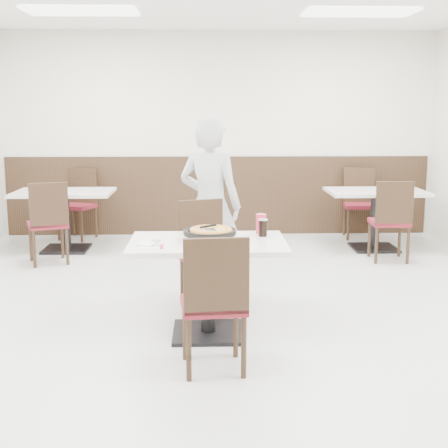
{
  "coord_description": "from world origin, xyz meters",
  "views": [
    {
      "loc": [
        -0.19,
        -5.22,
        1.74
      ],
      "look_at": [
        -0.04,
        -0.3,
        0.84
      ],
      "focal_mm": 50.0,
      "sensor_mm": 36.0,
      "label": 1
    }
  ],
  "objects_px": {
    "pizza_pan": "(210,236)",
    "red_cup": "(261,224)",
    "pizza": "(211,233)",
    "bg_chair_right_far": "(360,204)",
    "bg_table_left": "(65,221)",
    "bg_table_right": "(375,220)",
    "main_table": "(208,288)",
    "bg_chair_left_near": "(48,222)",
    "side_plate": "(150,243)",
    "diner_person": "(210,206)",
    "bg_chair_left_far": "(77,205)",
    "chair_near": "(213,302)",
    "cola_glass": "(263,228)",
    "bg_chair_right_near": "(389,220)",
    "chair_far": "(208,256)"
  },
  "relations": [
    {
      "from": "bg_table_left",
      "to": "bg_chair_left_near",
      "type": "distance_m",
      "value": 0.67
    },
    {
      "from": "diner_person",
      "to": "bg_chair_left_far",
      "type": "height_order",
      "value": "diner_person"
    },
    {
      "from": "chair_far",
      "to": "red_cup",
      "type": "height_order",
      "value": "chair_far"
    },
    {
      "from": "pizza_pan",
      "to": "bg_table_right",
      "type": "distance_m",
      "value": 3.67
    },
    {
      "from": "main_table",
      "to": "chair_far",
      "type": "distance_m",
      "value": 0.67
    },
    {
      "from": "pizza_pan",
      "to": "red_cup",
      "type": "xyz_separation_m",
      "value": [
        0.42,
        0.28,
        0.04
      ]
    },
    {
      "from": "side_plate",
      "to": "pizza",
      "type": "bearing_deg",
      "value": 17.25
    },
    {
      "from": "bg_chair_left_near",
      "to": "bg_table_right",
      "type": "bearing_deg",
      "value": -12.41
    },
    {
      "from": "main_table",
      "to": "pizza",
      "type": "relative_size",
      "value": 4.23
    },
    {
      "from": "chair_near",
      "to": "bg_chair_right_near",
      "type": "bearing_deg",
      "value": 50.03
    },
    {
      "from": "bg_table_left",
      "to": "bg_chair_right_near",
      "type": "height_order",
      "value": "bg_chair_right_near"
    },
    {
      "from": "pizza",
      "to": "bg_chair_right_far",
      "type": "height_order",
      "value": "bg_chair_right_far"
    },
    {
      "from": "cola_glass",
      "to": "bg_chair_left_near",
      "type": "distance_m",
      "value": 3.18
    },
    {
      "from": "bg_table_left",
      "to": "bg_chair_right_far",
      "type": "relative_size",
      "value": 1.26
    },
    {
      "from": "chair_near",
      "to": "bg_table_left",
      "type": "distance_m",
      "value": 4.12
    },
    {
      "from": "chair_far",
      "to": "red_cup",
      "type": "relative_size",
      "value": 5.94
    },
    {
      "from": "main_table",
      "to": "bg_table_right",
      "type": "height_order",
      "value": "same"
    },
    {
      "from": "bg_table_right",
      "to": "pizza_pan",
      "type": "bearing_deg",
      "value": -125.27
    },
    {
      "from": "diner_person",
      "to": "cola_glass",
      "type": "bearing_deg",
      "value": 134.53
    },
    {
      "from": "pizza",
      "to": "red_cup",
      "type": "height_order",
      "value": "red_cup"
    },
    {
      "from": "main_table",
      "to": "pizza",
      "type": "bearing_deg",
      "value": 47.2
    },
    {
      "from": "chair_near",
      "to": "pizza",
      "type": "relative_size",
      "value": 3.35
    },
    {
      "from": "main_table",
      "to": "side_plate",
      "type": "relative_size",
      "value": 6.01
    },
    {
      "from": "bg_chair_left_near",
      "to": "bg_chair_right_near",
      "type": "relative_size",
      "value": 1.0
    },
    {
      "from": "cola_glass",
      "to": "bg_chair_left_far",
      "type": "xyz_separation_m",
      "value": [
        -2.2,
        3.57,
        -0.34
      ]
    },
    {
      "from": "diner_person",
      "to": "bg_chair_right_far",
      "type": "distance_m",
      "value": 3.26
    },
    {
      "from": "main_table",
      "to": "pizza_pan",
      "type": "distance_m",
      "value": 0.42
    },
    {
      "from": "main_table",
      "to": "bg_chair_left_far",
      "type": "relative_size",
      "value": 1.26
    },
    {
      "from": "red_cup",
      "to": "bg_chair_left_far",
      "type": "xyz_separation_m",
      "value": [
        -2.19,
        3.45,
        -0.35
      ]
    },
    {
      "from": "chair_near",
      "to": "bg_table_right",
      "type": "distance_m",
      "value": 4.21
    },
    {
      "from": "bg_table_left",
      "to": "side_plate",
      "type": "bearing_deg",
      "value": -67.07
    },
    {
      "from": "pizza_pan",
      "to": "bg_table_left",
      "type": "relative_size",
      "value": 0.29
    },
    {
      "from": "cola_glass",
      "to": "diner_person",
      "type": "bearing_deg",
      "value": 111.67
    },
    {
      "from": "pizza_pan",
      "to": "bg_chair_left_far",
      "type": "xyz_separation_m",
      "value": [
        -1.77,
        3.73,
        -0.32
      ]
    },
    {
      "from": "chair_near",
      "to": "red_cup",
      "type": "distance_m",
      "value": 1.09
    },
    {
      "from": "bg_chair_left_far",
      "to": "bg_chair_right_far",
      "type": "relative_size",
      "value": 1.0
    },
    {
      "from": "cola_glass",
      "to": "bg_table_left",
      "type": "relative_size",
      "value": 0.11
    },
    {
      "from": "cola_glass",
      "to": "main_table",
      "type": "bearing_deg",
      "value": -159.16
    },
    {
      "from": "pizza_pan",
      "to": "bg_table_right",
      "type": "xyz_separation_m",
      "value": [
        2.11,
        2.98,
        -0.42
      ]
    },
    {
      "from": "diner_person",
      "to": "chair_near",
      "type": "bearing_deg",
      "value": 112.9
    },
    {
      "from": "pizza_pan",
      "to": "bg_table_right",
      "type": "bearing_deg",
      "value": 54.73
    },
    {
      "from": "diner_person",
      "to": "pizza",
      "type": "bearing_deg",
      "value": 112.66
    },
    {
      "from": "chair_near",
      "to": "chair_far",
      "type": "xyz_separation_m",
      "value": [
        -0.03,
        1.32,
        0.0
      ]
    },
    {
      "from": "pizza_pan",
      "to": "bg_table_left",
      "type": "xyz_separation_m",
      "value": [
        -1.78,
        3.04,
        -0.42
      ]
    },
    {
      "from": "side_plate",
      "to": "bg_chair_right_far",
      "type": "bearing_deg",
      "value": 56.25
    },
    {
      "from": "chair_near",
      "to": "bg_chair_right_near",
      "type": "distance_m",
      "value": 3.7
    },
    {
      "from": "red_cup",
      "to": "diner_person",
      "type": "xyz_separation_m",
      "value": [
        -0.41,
        0.91,
        0.01
      ]
    },
    {
      "from": "side_plate",
      "to": "cola_glass",
      "type": "height_order",
      "value": "cola_glass"
    },
    {
      "from": "main_table",
      "to": "bg_chair_left_near",
      "type": "xyz_separation_m",
      "value": [
        -1.82,
        2.38,
        0.1
      ]
    },
    {
      "from": "chair_near",
      "to": "bg_chair_left_far",
      "type": "relative_size",
      "value": 1.0
    }
  ]
}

